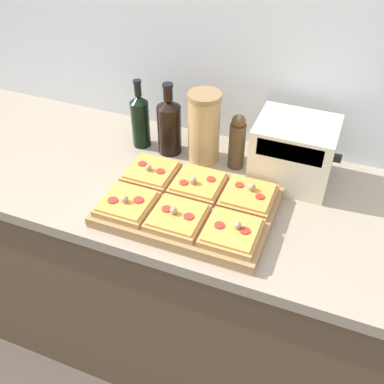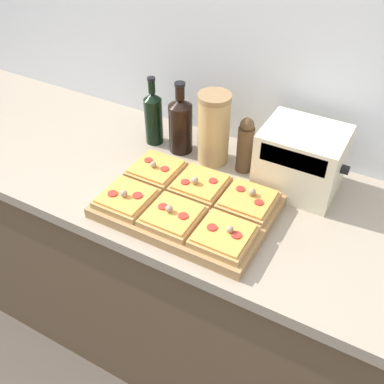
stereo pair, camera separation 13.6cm
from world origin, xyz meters
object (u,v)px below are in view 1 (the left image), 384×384
(cutting_board, at_px, (188,207))
(pepper_mill, at_px, (237,142))
(grain_jar_tall, at_px, (204,127))
(toaster_oven, at_px, (293,152))
(olive_oil_bottle, at_px, (140,120))
(wine_bottle, at_px, (169,125))

(cutting_board, relative_size, pepper_mill, 2.54)
(cutting_board, distance_m, grain_jar_tall, 0.30)
(grain_jar_tall, distance_m, toaster_oven, 0.31)
(grain_jar_tall, height_order, pepper_mill, grain_jar_tall)
(cutting_board, xyz_separation_m, olive_oil_bottle, (-0.30, 0.28, 0.09))
(olive_oil_bottle, xyz_separation_m, pepper_mill, (0.36, 0.00, -0.01))
(wine_bottle, xyz_separation_m, pepper_mill, (0.25, 0.00, -0.01))
(grain_jar_tall, bearing_deg, pepper_mill, 0.00)
(cutting_board, height_order, olive_oil_bottle, olive_oil_bottle)
(cutting_board, xyz_separation_m, grain_jar_tall, (-0.06, 0.28, 0.11))
(olive_oil_bottle, bearing_deg, grain_jar_tall, -0.00)
(cutting_board, bearing_deg, grain_jar_tall, 101.22)
(toaster_oven, bearing_deg, pepper_mill, 179.74)
(cutting_board, bearing_deg, toaster_oven, 47.88)
(olive_oil_bottle, distance_m, wine_bottle, 0.11)
(pepper_mill, distance_m, toaster_oven, 0.19)
(wine_bottle, height_order, pepper_mill, wine_bottle)
(olive_oil_bottle, height_order, toaster_oven, olive_oil_bottle)
(cutting_board, bearing_deg, pepper_mill, 77.28)
(cutting_board, xyz_separation_m, pepper_mill, (0.06, 0.28, 0.08))
(wine_bottle, xyz_separation_m, toaster_oven, (0.44, -0.00, -0.00))
(pepper_mill, relative_size, toaster_oven, 0.73)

